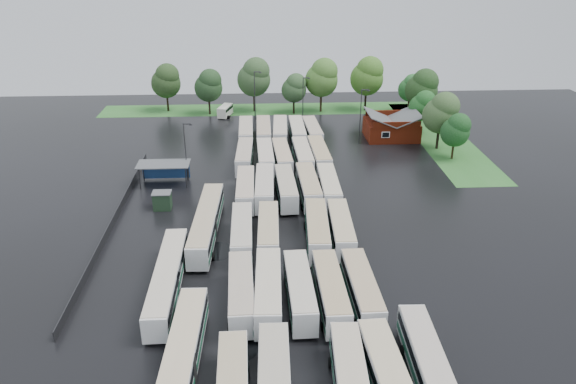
{
  "coord_description": "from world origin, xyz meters",
  "views": [
    {
      "loc": [
        -1.89,
        -61.8,
        35.56
      ],
      "look_at": [
        2.0,
        12.0,
        2.5
      ],
      "focal_mm": 35.0,
      "sensor_mm": 36.0,
      "label": 1
    }
  ],
  "objects_px": {
    "artic_bus_west_a": "(181,362)",
    "artic_bus_east": "(435,384)",
    "brick_building": "(391,129)",
    "minibus": "(225,111)"
  },
  "relations": [
    {
      "from": "artic_bus_west_a",
      "to": "artic_bus_east",
      "type": "height_order",
      "value": "artic_bus_west_a"
    },
    {
      "from": "minibus",
      "to": "artic_bus_west_a",
      "type": "bearing_deg",
      "value": -74.49
    },
    {
      "from": "artic_bus_east",
      "to": "artic_bus_west_a",
      "type": "bearing_deg",
      "value": 171.99
    },
    {
      "from": "artic_bus_west_a",
      "to": "minibus",
      "type": "bearing_deg",
      "value": 91.95
    },
    {
      "from": "brick_building",
      "to": "artic_bus_west_a",
      "type": "bearing_deg",
      "value": -116.87
    },
    {
      "from": "brick_building",
      "to": "minibus",
      "type": "xyz_separation_m",
      "value": [
        -33.45,
        16.83,
        -0.55
      ]
    },
    {
      "from": "brick_building",
      "to": "artic_bus_west_a",
      "type": "relative_size",
      "value": 0.53
    },
    {
      "from": "brick_building",
      "to": "minibus",
      "type": "bearing_deg",
      "value": 153.29
    },
    {
      "from": "brick_building",
      "to": "artic_bus_east",
      "type": "bearing_deg",
      "value": -99.65
    },
    {
      "from": "artic_bus_west_a",
      "to": "artic_bus_east",
      "type": "distance_m",
      "value": 21.73
    }
  ]
}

